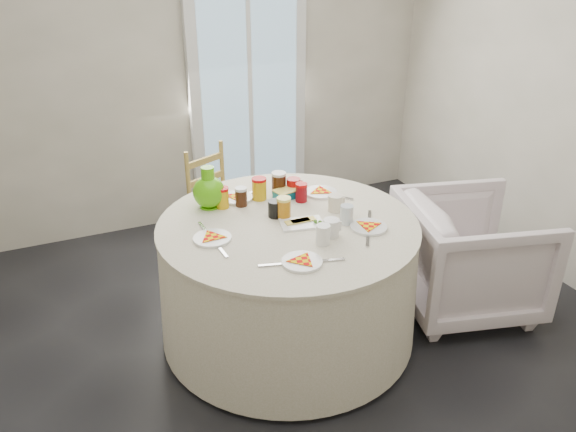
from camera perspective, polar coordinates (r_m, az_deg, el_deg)
name	(u,v)px	position (r m, az deg, el deg)	size (l,w,h in m)	color
floor	(304,348)	(3.44, 1.64, -13.29)	(4.00, 4.00, 0.00)	black
wall_back	(198,66)	(4.62, -9.18, 14.84)	(4.00, 0.02, 2.60)	#BCB5A3
glass_door	(248,94)	(4.75, -4.04, 12.30)	(1.00, 0.08, 2.10)	silver
table	(288,280)	(3.35, 0.00, -6.53)	(1.52, 1.52, 0.77)	silver
wooden_chair	(221,200)	(4.16, -6.84, 1.64)	(0.38, 0.36, 0.86)	#AB9046
armchair	(469,254)	(3.77, 17.89, -3.68)	(0.81, 0.76, 0.83)	silver
place_settings	(288,221)	(3.16, 0.00, -0.49)	(1.11, 1.11, 0.02)	white
jar_cluster	(260,195)	(3.35, -2.81, 2.10)	(0.53, 0.27, 0.16)	#A86E1C
butter_tub	(286,194)	(3.45, -0.23, 2.23)	(0.14, 0.10, 0.06)	#11728C
green_pitcher	(209,190)	(3.33, -8.05, 2.66)	(0.19, 0.19, 0.25)	#4AAE0A
cheese_platter	(302,223)	(3.13, 1.40, -0.67)	(0.24, 0.15, 0.03)	silver
mugs_glasses	(313,211)	(3.18, 2.56, 0.47)	(0.65, 0.65, 0.12)	#A3A3A3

